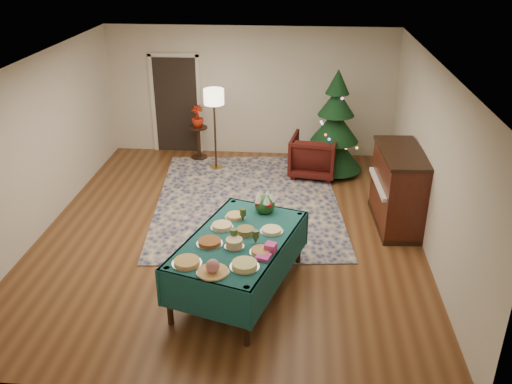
# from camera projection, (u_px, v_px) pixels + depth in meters

# --- Properties ---
(room_shell) EXTENTS (7.00, 7.00, 7.00)m
(room_shell) POSITION_uv_depth(u_px,v_px,m) (229.00, 152.00, 8.20)
(room_shell) COLOR #593319
(room_shell) RESTS_ON ground
(doorway) EXTENTS (1.08, 0.04, 2.16)m
(doorway) POSITION_uv_depth(u_px,v_px,m) (176.00, 102.00, 11.57)
(doorway) COLOR black
(doorway) RESTS_ON ground
(rug) EXTENTS (3.61, 4.50, 0.02)m
(rug) POSITION_uv_depth(u_px,v_px,m) (247.00, 201.00, 9.73)
(rug) COLOR #131949
(rug) RESTS_ON ground
(buffet_table) EXTENTS (1.79, 2.36, 0.81)m
(buffet_table) POSITION_uv_depth(u_px,v_px,m) (239.00, 249.00, 7.01)
(buffet_table) COLOR black
(buffet_table) RESTS_ON ground
(platter_0) EXTENTS (0.36, 0.36, 0.05)m
(platter_0) POSITION_uv_depth(u_px,v_px,m) (187.00, 262.00, 6.39)
(platter_0) COLOR silver
(platter_0) RESTS_ON buffet_table
(platter_1) EXTENTS (0.38, 0.38, 0.18)m
(platter_1) POSITION_uv_depth(u_px,v_px,m) (213.00, 268.00, 6.20)
(platter_1) COLOR silver
(platter_1) RESTS_ON buffet_table
(platter_2) EXTENTS (0.35, 0.35, 0.07)m
(platter_2) POSITION_uv_depth(u_px,v_px,m) (244.00, 265.00, 6.32)
(platter_2) COLOR silver
(platter_2) RESTS_ON buffet_table
(platter_3) EXTENTS (0.34, 0.34, 0.06)m
(platter_3) POSITION_uv_depth(u_px,v_px,m) (210.00, 242.00, 6.80)
(platter_3) COLOR silver
(platter_3) RESTS_ON buffet_table
(platter_4) EXTENTS (0.25, 0.25, 0.11)m
(platter_4) POSITION_uv_depth(u_px,v_px,m) (234.00, 243.00, 6.72)
(platter_4) COLOR silver
(platter_4) RESTS_ON buffet_table
(platter_5) EXTENTS (0.29, 0.29, 0.05)m
(platter_5) POSITION_uv_depth(u_px,v_px,m) (261.00, 251.00, 6.62)
(platter_5) COLOR silver
(platter_5) RESTS_ON buffet_table
(platter_6) EXTENTS (0.31, 0.31, 0.06)m
(platter_6) POSITION_uv_depth(u_px,v_px,m) (222.00, 226.00, 7.17)
(platter_6) COLOR silver
(platter_6) RESTS_ON buffet_table
(platter_7) EXTENTS (0.27, 0.27, 0.08)m
(platter_7) POSITION_uv_depth(u_px,v_px,m) (245.00, 231.00, 7.03)
(platter_7) COLOR silver
(platter_7) RESTS_ON buffet_table
(platter_8) EXTENTS (0.31, 0.31, 0.05)m
(platter_8) POSITION_uv_depth(u_px,v_px,m) (272.00, 230.00, 7.08)
(platter_8) COLOR silver
(platter_8) RESTS_ON buffet_table
(platter_9) EXTENTS (0.28, 0.28, 0.05)m
(platter_9) POSITION_uv_depth(u_px,v_px,m) (235.00, 216.00, 7.44)
(platter_9) COLOR silver
(platter_9) RESTS_ON buffet_table
(goblet_0) EXTENTS (0.09, 0.09, 0.19)m
(goblet_0) POSITION_uv_depth(u_px,v_px,m) (243.00, 215.00, 7.31)
(goblet_0) COLOR #2D471E
(goblet_0) RESTS_ON buffet_table
(goblet_1) EXTENTS (0.09, 0.09, 0.19)m
(goblet_1) POSITION_uv_depth(u_px,v_px,m) (256.00, 237.00, 6.77)
(goblet_1) COLOR #2D471E
(goblet_1) RESTS_ON buffet_table
(goblet_2) EXTENTS (0.09, 0.09, 0.19)m
(goblet_2) POSITION_uv_depth(u_px,v_px,m) (234.00, 235.00, 6.80)
(goblet_2) COLOR #2D471E
(goblet_2) RESTS_ON buffet_table
(napkin_stack) EXTENTS (0.20, 0.20, 0.04)m
(napkin_stack) POSITION_uv_depth(u_px,v_px,m) (263.00, 257.00, 6.50)
(napkin_stack) COLOR #D63BA8
(napkin_stack) RESTS_ON buffet_table
(gift_box) EXTENTS (0.16, 0.16, 0.11)m
(gift_box) POSITION_uv_depth(u_px,v_px,m) (271.00, 247.00, 6.63)
(gift_box) COLOR #DB3D96
(gift_box) RESTS_ON buffet_table
(centerpiece) EXTENTS (0.29, 0.29, 0.34)m
(centerpiece) POSITION_uv_depth(u_px,v_px,m) (265.00, 203.00, 7.54)
(centerpiece) COLOR #1E4C1E
(centerpiece) RESTS_ON buffet_table
(armchair) EXTENTS (1.00, 0.96, 0.91)m
(armchair) POSITION_uv_depth(u_px,v_px,m) (314.00, 154.00, 10.60)
(armchair) COLOR #40110D
(armchair) RESTS_ON ground
(floor_lamp) EXTENTS (0.40, 0.40, 1.64)m
(floor_lamp) POSITION_uv_depth(u_px,v_px,m) (214.00, 102.00, 10.54)
(floor_lamp) COLOR #A57F3F
(floor_lamp) RESTS_ON ground
(side_table) EXTENTS (0.39, 0.39, 0.70)m
(side_table) POSITION_uv_depth(u_px,v_px,m) (199.00, 143.00, 11.46)
(side_table) COLOR black
(side_table) RESTS_ON ground
(potted_plant) EXTENTS (0.26, 0.46, 0.26)m
(potted_plant) POSITION_uv_depth(u_px,v_px,m) (198.00, 121.00, 11.25)
(potted_plant) COLOR #A6200B
(potted_plant) RESTS_ON side_table
(christmas_tree) EXTENTS (1.46, 1.46, 2.08)m
(christmas_tree) POSITION_uv_depth(u_px,v_px,m) (335.00, 128.00, 10.52)
(christmas_tree) COLOR black
(christmas_tree) RESTS_ON ground
(piano) EXTENTS (0.78, 1.52, 1.28)m
(piano) POSITION_uv_depth(u_px,v_px,m) (398.00, 189.00, 8.71)
(piano) COLOR black
(piano) RESTS_ON ground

